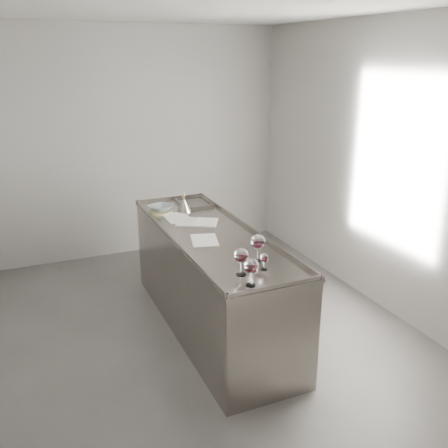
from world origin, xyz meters
name	(u,v)px	position (x,y,z in m)	size (l,w,h in m)	color
room_shell	(165,198)	(0.00, 0.00, 1.40)	(4.54, 5.04, 2.84)	#565351
counter	(211,281)	(0.50, 0.30, 0.47)	(0.77, 2.42, 0.97)	gray
wine_glass_left	(251,267)	(0.36, -0.78, 1.08)	(0.10, 0.10, 0.20)	white
wine_glass_middle	(241,256)	(0.37, -0.60, 1.09)	(0.11, 0.11, 0.21)	white
wine_glass_right	(258,242)	(0.59, -0.42, 1.09)	(0.11, 0.11, 0.22)	white
wine_glass_small	(264,258)	(0.56, -0.58, 1.03)	(0.06, 0.06, 0.13)	white
notebook	(197,222)	(0.49, 0.63, 0.95)	(0.45, 0.41, 0.02)	white
loose_paper_top	(204,240)	(0.38, 0.16, 0.94)	(0.22, 0.31, 0.00)	silver
loose_paper_under	(178,218)	(0.37, 0.84, 0.94)	(0.23, 0.33, 0.00)	silver
trivet	(161,212)	(0.27, 1.07, 0.95)	(0.24, 0.24, 0.02)	#C6BC80
ceramic_bowl	(161,208)	(0.27, 1.07, 0.99)	(0.23, 0.23, 0.06)	#889C9E
wine_funnel	(184,206)	(0.49, 1.00, 1.01)	(0.15, 0.15, 0.22)	gray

